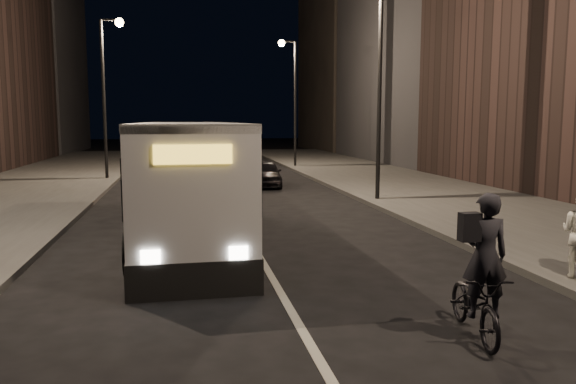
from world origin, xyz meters
name	(u,v)px	position (x,y,z in m)	size (l,w,h in m)	color
ground	(297,321)	(0.00, 0.00, 0.00)	(180.00, 180.00, 0.00)	black
sidewalk_right	(426,192)	(8.50, 14.00, 0.08)	(7.00, 70.00, 0.16)	#3B3C39
building_row_right	(450,9)	(16.00, 27.50, 10.50)	(8.00, 61.00, 21.00)	black
streetlight_right_mid	(373,60)	(5.33, 12.00, 5.36)	(1.20, 0.44, 8.12)	black
streetlight_right_far	(291,86)	(5.33, 28.00, 5.36)	(1.20, 0.44, 8.12)	black
streetlight_left_far	(108,76)	(-5.33, 22.00, 5.36)	(1.20, 0.44, 8.12)	black
city_bus	(187,175)	(-1.60, 7.09, 1.67)	(2.81, 11.45, 3.07)	silver
cyclist_on_bicycle	(478,290)	(2.43, -1.12, 0.71)	(0.93, 1.94, 2.14)	black
car_near	(265,173)	(2.15, 18.07, 0.62)	(1.47, 3.65, 1.24)	black
car_mid	(175,159)	(-2.20, 28.28, 0.69)	(1.46, 4.18, 1.38)	#3F3F42
car_far	(245,160)	(2.31, 28.18, 0.58)	(1.64, 4.03, 1.17)	black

